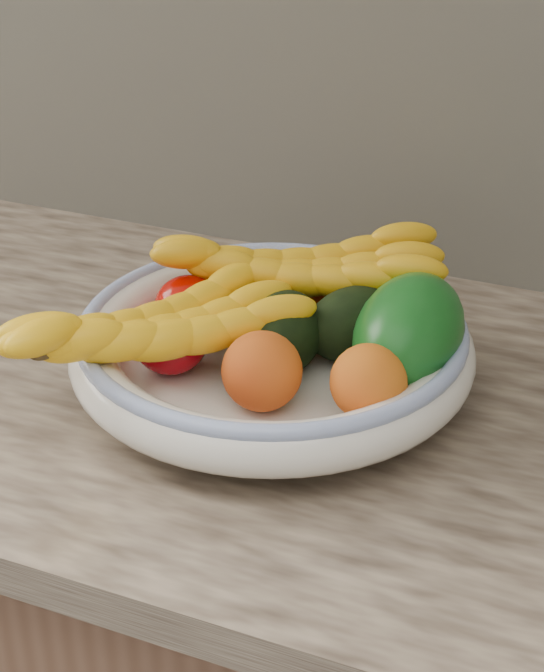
{
  "coord_description": "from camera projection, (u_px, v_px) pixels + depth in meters",
  "views": [
    {
      "loc": [
        0.33,
        0.86,
        1.44
      ],
      "look_at": [
        0.0,
        1.66,
        0.96
      ],
      "focal_mm": 55.0,
      "sensor_mm": 36.0,
      "label": 1
    }
  ],
  "objects": [
    {
      "name": "banana_bunch_back",
      "position": [
        297.0,
        275.0,
        1.04
      ],
      "size": [
        0.33,
        0.22,
        0.09
      ],
      "primitive_type": null,
      "rotation": [
        0.0,
        0.0,
        0.38
      ],
      "color": "gold",
      "rests_on": "fruit_bowl"
    },
    {
      "name": "avocado_right",
      "position": [
        355.0,
        324.0,
        1.0
      ],
      "size": [
        0.12,
        0.13,
        0.07
      ],
      "primitive_type": "ellipsoid",
      "rotation": [
        0.0,
        0.0,
        -0.65
      ],
      "color": "black",
      "rests_on": "fruit_bowl"
    },
    {
      "name": "peach_front",
      "position": [
        262.0,
        371.0,
        0.92
      ],
      "size": [
        0.09,
        0.09,
        0.07
      ],
      "primitive_type": "ellipsoid",
      "rotation": [
        0.0,
        0.0,
        -0.33
      ],
      "color": "orange",
      "rests_on": "fruit_bowl"
    },
    {
      "name": "avocado_center",
      "position": [
        282.0,
        334.0,
        0.98
      ],
      "size": [
        0.09,
        0.12,
        0.08
      ],
      "primitive_type": "ellipsoid",
      "rotation": [
        0.0,
        0.0,
        0.09
      ],
      "color": "black",
      "rests_on": "fruit_bowl"
    },
    {
      "name": "clementine_back_right",
      "position": [
        332.0,
        305.0,
        1.06
      ],
      "size": [
        0.07,
        0.07,
        0.05
      ],
      "primitive_type": "ellipsoid",
      "rotation": [
        0.0,
        0.0,
        0.42
      ],
      "color": "#EB5904",
      "rests_on": "fruit_bowl"
    },
    {
      "name": "tomato_left",
      "position": [
        188.0,
        306.0,
        1.04
      ],
      "size": [
        0.07,
        0.07,
        0.06
      ],
      "primitive_type": "ellipsoid",
      "rotation": [
        0.0,
        0.0,
        0.1
      ],
      "color": "#AA0600",
      "rests_on": "fruit_bowl"
    },
    {
      "name": "peach_right",
      "position": [
        368.0,
        382.0,
        0.9
      ],
      "size": [
        0.09,
        0.09,
        0.07
      ],
      "primitive_type": "ellipsoid",
      "rotation": [
        0.0,
        0.0,
        -0.33
      ],
      "color": "orange",
      "rests_on": "fruit_bowl"
    },
    {
      "name": "green_mango",
      "position": [
        409.0,
        334.0,
        0.96
      ],
      "size": [
        0.13,
        0.16,
        0.14
      ],
      "primitive_type": "ellipsoid",
      "rotation": [
        0.0,
        0.31,
        0.03
      ],
      "color": "#0E4F15",
      "rests_on": "fruit_bowl"
    },
    {
      "name": "fruit_bowl",
      "position": [
        272.0,
        346.0,
        0.99
      ],
      "size": [
        0.39,
        0.39,
        0.08
      ],
      "color": "white",
      "rests_on": "kitchen_counter"
    },
    {
      "name": "banana_bunch_front",
      "position": [
        156.0,
        336.0,
        0.94
      ],
      "size": [
        0.28,
        0.32,
        0.08
      ],
      "primitive_type": null,
      "rotation": [
        0.0,
        0.0,
        0.96
      ],
      "color": "yellow",
      "rests_on": "fruit_bowl"
    },
    {
      "name": "tomato_near_left",
      "position": [
        170.0,
        340.0,
        0.98
      ],
      "size": [
        0.09,
        0.09,
        0.07
      ],
      "primitive_type": "ellipsoid",
      "rotation": [
        0.0,
        0.0,
        0.38
      ],
      "color": "#A5000A",
      "rests_on": "fruit_bowl"
    },
    {
      "name": "clementine_back_left",
      "position": [
        275.0,
        297.0,
        1.07
      ],
      "size": [
        0.05,
        0.05,
        0.04
      ],
      "primitive_type": "ellipsoid",
      "rotation": [
        0.0,
        0.0,
        0.0
      ],
      "color": "orange",
      "rests_on": "fruit_bowl"
    }
  ]
}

